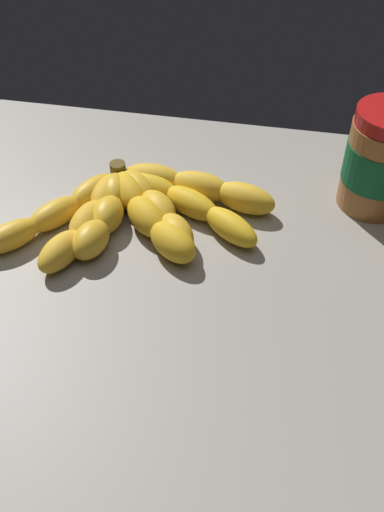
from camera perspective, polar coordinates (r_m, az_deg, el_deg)
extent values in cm
cube|color=gray|center=(65.53, 3.51, -3.85)|extent=(81.48, 65.09, 3.44)
ellipsoid|color=gold|center=(74.78, -9.49, 6.18)|extent=(6.30, 7.99, 3.14)
ellipsoid|color=gold|center=(72.24, -13.03, 3.97)|extent=(6.78, 7.87, 3.14)
ellipsoid|color=gold|center=(70.54, -17.05, 1.84)|extent=(7.19, 7.66, 3.14)
ellipsoid|color=gold|center=(73.97, -8.20, 5.99)|extent=(3.83, 6.90, 3.38)
ellipsoid|color=gold|center=(70.38, -9.98, 3.41)|extent=(4.60, 7.21, 3.38)
ellipsoid|color=gold|center=(67.32, -12.42, 0.70)|extent=(5.30, 7.41, 3.38)
ellipsoid|color=gold|center=(73.93, -7.41, 6.21)|extent=(4.65, 6.29, 3.70)
ellipsoid|color=gold|center=(70.51, -8.17, 3.93)|extent=(3.86, 5.83, 3.70)
ellipsoid|color=gold|center=(67.53, -9.75, 1.54)|extent=(4.92, 6.43, 3.70)
ellipsoid|color=gold|center=(73.64, -6.09, 6.22)|extent=(6.95, 7.74, 3.80)
ellipsoid|color=gold|center=(69.70, -4.36, 3.81)|extent=(7.37, 7.57, 3.80)
ellipsoid|color=gold|center=(66.24, -1.87, 1.34)|extent=(7.64, 7.26, 3.80)
ellipsoid|color=gold|center=(74.20, -5.38, 6.55)|extent=(7.11, 6.81, 3.66)
ellipsoid|color=gold|center=(70.82, -3.31, 4.56)|extent=(6.87, 7.08, 3.66)
ellipsoid|color=gold|center=(67.37, -1.56, 2.16)|extent=(6.50, 7.21, 3.66)
ellipsoid|color=gold|center=(74.84, -4.13, 6.81)|extent=(8.54, 5.57, 3.21)
ellipsoid|color=gold|center=(71.87, -0.09, 5.11)|extent=(8.52, 6.54, 3.21)
ellipsoid|color=gold|center=(68.72, 3.76, 2.82)|extent=(8.27, 7.34, 3.21)
ellipsoid|color=gold|center=(75.71, -3.79, 7.51)|extent=(7.82, 3.87, 3.60)
ellipsoid|color=gold|center=(74.18, 0.73, 6.73)|extent=(8.15, 4.73, 3.60)
ellipsoid|color=gold|center=(72.59, 5.24, 5.55)|extent=(8.37, 5.52, 3.60)
cylinder|color=brown|center=(76.95, -7.10, 7.92)|extent=(2.00, 2.00, 3.00)
cylinder|color=#9E602D|center=(74.66, 17.64, 8.32)|extent=(8.52, 8.52, 11.18)
cylinder|color=#0F592D|center=(74.35, 17.73, 8.66)|extent=(8.69, 8.69, 5.03)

